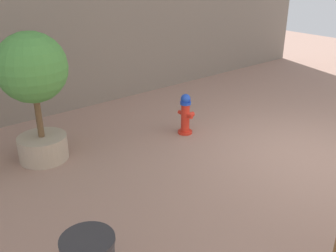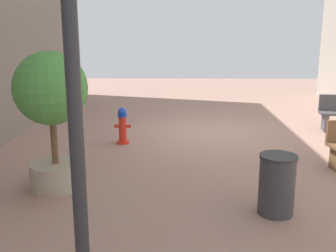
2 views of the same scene
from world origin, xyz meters
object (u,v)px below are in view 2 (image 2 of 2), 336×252
fire_hydrant (123,125)px  trash_bin (277,185)px  planter_tree (52,104)px  street_lamp (71,43)px

fire_hydrant → trash_bin: 4.60m
fire_hydrant → planter_tree: planter_tree is taller
street_lamp → trash_bin: (-2.40, -1.95, -2.09)m
fire_hydrant → planter_tree: size_ratio=0.37×
fire_hydrant → street_lamp: street_lamp is taller
fire_hydrant → trash_bin: size_ratio=0.96×
street_lamp → trash_bin: bearing=-140.9°
planter_tree → trash_bin: bearing=165.1°
planter_tree → street_lamp: bearing=110.9°
fire_hydrant → street_lamp: size_ratio=0.21×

